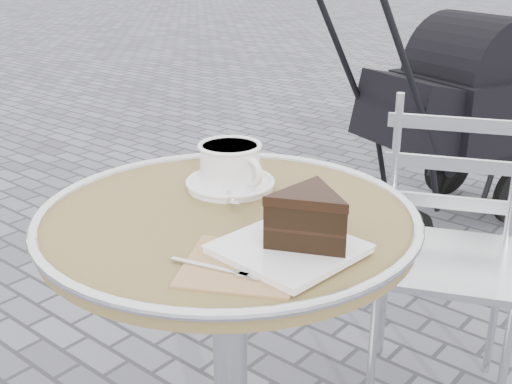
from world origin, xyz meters
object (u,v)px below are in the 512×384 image
Objects in this scene: baby_stroller at (452,118)px; cake_plate_set at (303,225)px; bistro_chair at (449,218)px; cafe_table at (229,290)px; cappuccino_set at (231,169)px.

cake_plate_set is at bearing -52.62° from baby_stroller.
bistro_chair is 0.75× the size of baby_stroller.
cake_plate_set is at bearing -11.92° from cafe_table.
bistro_chair is (-0.07, 0.77, -0.27)m from cake_plate_set.
baby_stroller is at bearing 100.81° from cafe_table.
bistro_chair is at bearing 79.78° from cappuccino_set.
cake_plate_set is 2.01m from baby_stroller.
baby_stroller is (-0.27, 1.76, -0.30)m from cappuccino_set.
cafe_table is at bearing -58.15° from baby_stroller.
cake_plate_set is (0.20, -0.04, 0.21)m from cafe_table.
cappuccino_set is 1.80m from baby_stroller.
cafe_table is 3.95× the size of cappuccino_set.
baby_stroller is (-0.36, 1.86, -0.09)m from cafe_table.
cafe_table is at bearing 172.88° from cake_plate_set.
baby_stroller is at bearing 111.13° from cake_plate_set.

